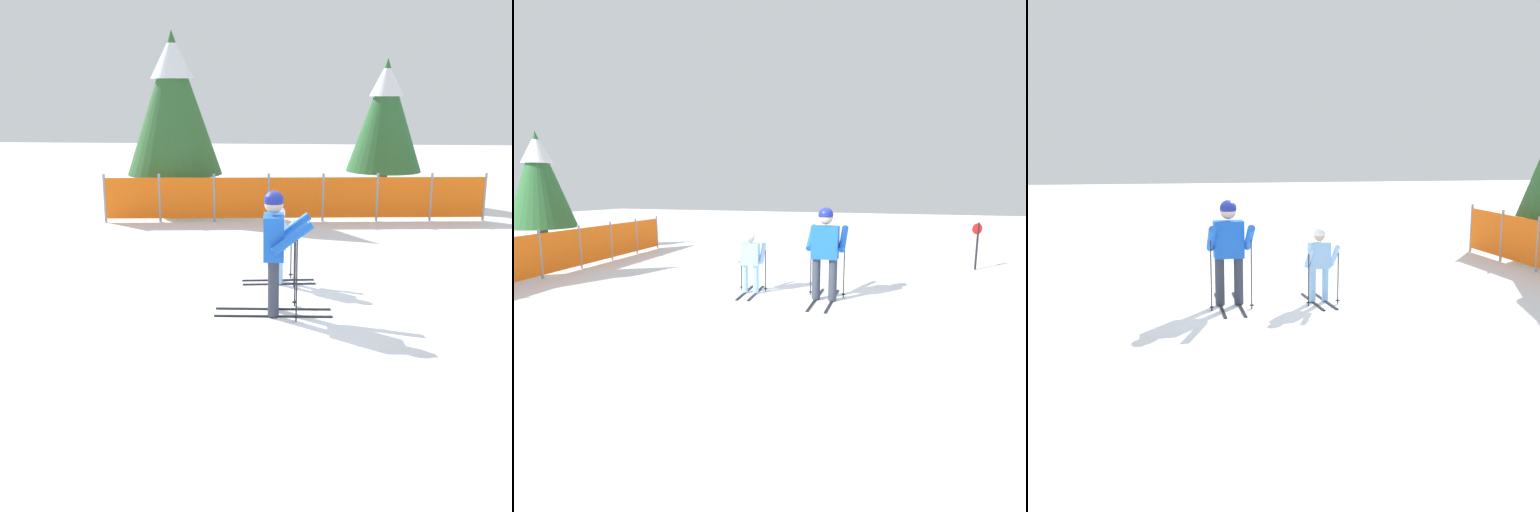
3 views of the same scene
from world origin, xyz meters
The scene contains 6 objects.
ground_plane centered at (0.00, 0.00, 0.00)m, with size 60.00×60.00×0.00m, color white.
skier_adult centered at (0.16, -0.08, 1.03)m, with size 1.65×0.75×1.73m.
skier_child centered at (0.16, 1.41, 0.73)m, with size 1.20×0.58×1.25m.
safety_fence centered at (0.32, 6.51, 0.57)m, with size 9.03×0.97×1.15m.
conifer_far centered at (2.72, 9.89, 2.41)m, with size 2.10×2.10×3.91m.
trail_marker centered at (4.37, -3.11, 0.76)m, with size 0.16×0.25×1.22m.
Camera 2 is at (-6.98, -1.63, 2.02)m, focal length 28.00 mm.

